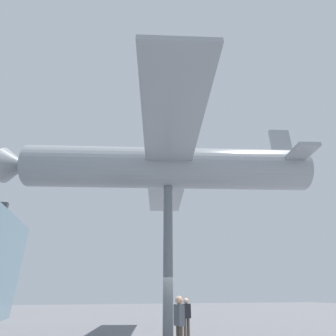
% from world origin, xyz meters
% --- Properties ---
extents(support_pylon_central, '(0.43, 0.43, 6.67)m').
position_xyz_m(support_pylon_central, '(0.00, 0.00, 3.34)').
color(support_pylon_central, slate).
rests_on(support_pylon_central, ground_plane).
extents(suspended_airplane, '(15.47, 15.65, 3.50)m').
position_xyz_m(suspended_airplane, '(0.06, 0.29, 7.74)').
color(suspended_airplane, '#93999E').
rests_on(suspended_airplane, support_pylon_central).
extents(visitor_person, '(0.44, 0.32, 1.80)m').
position_xyz_m(visitor_person, '(-1.69, 0.01, 1.05)').
color(visitor_person, '#4C4238').
rests_on(visitor_person, ground_plane).
extents(visitor_second, '(0.30, 0.44, 1.66)m').
position_xyz_m(visitor_second, '(1.83, -1.35, 0.95)').
color(visitor_second, '#4C4238').
rests_on(visitor_second, ground_plane).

